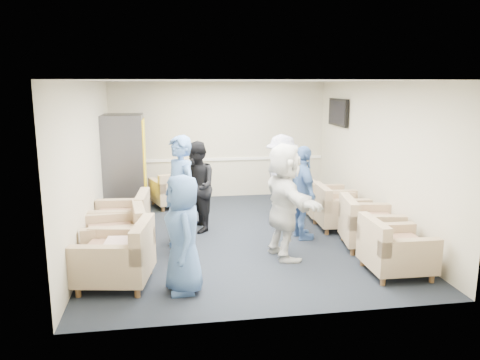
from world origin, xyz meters
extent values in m
plane|color=black|center=(0.00, 0.00, 0.00)|extent=(6.00, 6.00, 0.00)
plane|color=silver|center=(0.00, 0.00, 2.70)|extent=(6.00, 6.00, 0.00)
cube|color=beige|center=(0.00, 3.00, 1.35)|extent=(5.00, 0.02, 2.70)
cube|color=beige|center=(0.00, -3.00, 1.35)|extent=(5.00, 0.02, 2.70)
cube|color=beige|center=(-2.50, 0.00, 1.35)|extent=(0.02, 6.00, 2.70)
cube|color=beige|center=(2.50, 0.00, 1.35)|extent=(0.02, 6.00, 2.70)
cube|color=white|center=(0.00, 2.98, 0.90)|extent=(4.98, 0.04, 0.06)
cube|color=black|center=(2.44, 1.80, 2.05)|extent=(0.07, 1.00, 0.58)
cube|color=black|center=(2.40, 1.80, 2.05)|extent=(0.01, 0.92, 0.50)
cube|color=#52535B|center=(2.48, 1.80, 1.90)|extent=(0.04, 0.10, 0.25)
cube|color=#9E8566|center=(-1.96, -1.78, 0.28)|extent=(1.07, 1.07, 0.31)
cube|color=#946951|center=(-1.96, -1.78, 0.49)|extent=(0.74, 0.70, 0.11)
cube|color=#9E8566|center=(-1.58, -1.85, 0.65)|extent=(0.31, 0.94, 0.44)
cube|color=#9E8566|center=(-2.06, -0.94, 0.28)|extent=(1.01, 1.01, 0.30)
cube|color=#946951|center=(-2.06, -0.94, 0.48)|extent=(0.70, 0.66, 0.11)
cube|color=#9E8566|center=(-1.68, -0.89, 0.64)|extent=(0.25, 0.92, 0.43)
cube|color=#9E8566|center=(-2.04, -0.10, 0.28)|extent=(0.99, 0.99, 0.30)
cube|color=#946951|center=(-2.04, -0.10, 0.49)|extent=(0.68, 0.64, 0.11)
cube|color=#9E8566|center=(-1.66, -0.13, 0.65)|extent=(0.21, 0.93, 0.43)
cube|color=#9E8566|center=(1.94, -2.03, 0.26)|extent=(0.88, 0.88, 0.28)
cube|color=#946951|center=(1.94, -2.03, 0.46)|extent=(0.61, 0.57, 0.10)
cube|color=#9E8566|center=(1.58, -2.02, 0.61)|extent=(0.16, 0.87, 0.41)
cube|color=#9E8566|center=(2.04, -0.94, 0.27)|extent=(1.03, 1.03, 0.29)
cube|color=#946951|center=(2.04, -0.94, 0.47)|extent=(0.71, 0.67, 0.10)
cube|color=#9E8566|center=(1.67, -0.87, 0.63)|extent=(0.29, 0.90, 0.42)
cube|color=#9E8566|center=(1.93, 0.14, 0.27)|extent=(0.91, 0.91, 0.29)
cube|color=#946951|center=(1.93, 0.14, 0.46)|extent=(0.63, 0.59, 0.10)
cube|color=#9E8566|center=(1.56, 0.15, 0.62)|extent=(0.18, 0.88, 0.41)
cube|color=#9E8566|center=(1.92, 0.78, 0.26)|extent=(0.89, 0.89, 0.28)
cube|color=#946951|center=(1.92, 0.78, 0.45)|extent=(0.62, 0.58, 0.10)
cube|color=#9E8566|center=(1.57, 0.80, 0.59)|extent=(0.19, 0.85, 0.40)
cube|color=#9E8566|center=(-1.14, 2.26, 0.25)|extent=(1.06, 1.06, 0.27)
cube|color=#946951|center=(-1.14, 2.26, 0.44)|extent=(0.70, 0.72, 0.10)
cube|color=#9E8566|center=(-1.02, 1.93, 0.59)|extent=(0.83, 0.40, 0.39)
cube|color=#52535B|center=(-2.10, 1.89, 1.02)|extent=(0.81, 0.97, 2.04)
cube|color=orange|center=(-1.69, 1.89, 1.12)|extent=(0.02, 0.82, 1.63)
cube|color=black|center=(-1.68, 1.89, 0.27)|extent=(0.02, 0.48, 0.13)
cube|color=black|center=(-1.06, -0.25, 0.20)|extent=(0.34, 0.29, 0.41)
sphere|color=black|center=(-1.06, -0.25, 0.39)|extent=(0.20, 0.20, 0.20)
cube|color=beige|center=(-1.91, -1.78, 0.55)|extent=(0.36, 0.45, 0.12)
imported|color=#42659F|center=(-1.06, -2.12, 0.77)|extent=(0.60, 0.82, 1.55)
imported|color=#42659F|center=(-1.05, -0.78, 0.95)|extent=(0.73, 0.82, 1.89)
imported|color=black|center=(-0.72, 0.41, 0.83)|extent=(0.77, 0.91, 1.65)
imported|color=silver|center=(0.94, 0.70, 0.86)|extent=(0.73, 1.16, 1.71)
imported|color=#42659F|center=(1.05, -0.31, 0.81)|extent=(0.48, 0.99, 1.63)
imported|color=silver|center=(0.52, -1.13, 0.90)|extent=(0.77, 1.72, 1.79)
camera|label=1|loc=(-1.23, -7.86, 2.66)|focal=35.00mm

